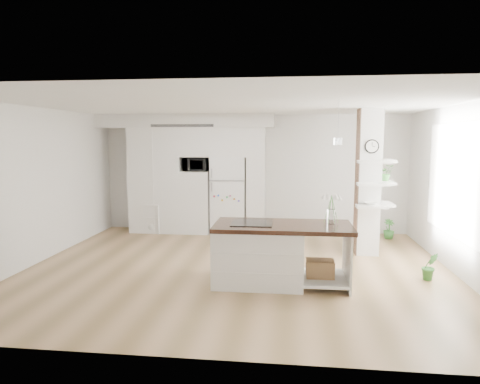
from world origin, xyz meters
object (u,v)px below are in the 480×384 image
object	(u,v)px
refrigerator	(229,195)
kitchen_island	(267,252)
floor_plant_a	(430,266)
bookshelf	(151,220)

from	to	relation	value
refrigerator	kitchen_island	bearing A→B (deg)	-72.67
kitchen_island	floor_plant_a	xyz separation A→B (m)	(2.47, 0.43, -0.26)
refrigerator	kitchen_island	size ratio (longest dim) A/B	0.87
kitchen_island	bookshelf	bearing A→B (deg)	131.39
bookshelf	floor_plant_a	distance (m)	5.99
floor_plant_a	kitchen_island	bearing A→B (deg)	-170.06
refrigerator	kitchen_island	world-z (taller)	refrigerator
kitchen_island	floor_plant_a	size ratio (longest dim) A/B	4.65
bookshelf	floor_plant_a	size ratio (longest dim) A/B	1.54
kitchen_island	bookshelf	xyz separation A→B (m)	(-2.85, 3.19, -0.18)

